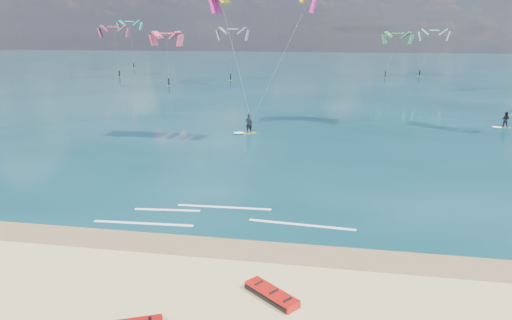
{
  "coord_description": "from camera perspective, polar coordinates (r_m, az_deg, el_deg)",
  "views": [
    {
      "loc": [
        7.33,
        -17.04,
        10.45
      ],
      "look_at": [
        3.06,
        8.0,
        3.15
      ],
      "focal_mm": 32.0,
      "sensor_mm": 36.0,
      "label": 1
    }
  ],
  "objects": [
    {
      "name": "shoreline_foam",
      "position": [
        26.64,
        -5.41,
        -7.04
      ],
      "size": [
        14.55,
        3.6,
        0.01
      ],
      "color": "white",
      "rests_on": "ground"
    },
    {
      "name": "ground",
      "position": [
        58.45,
        2.34,
        5.72
      ],
      "size": [
        320.0,
        320.0,
        0.0
      ],
      "primitive_type": "plane",
      "color": "tan",
      "rests_on": "ground"
    },
    {
      "name": "packed_kite_mid",
      "position": [
        19.26,
        1.95,
        -16.84
      ],
      "size": [
        2.79,
        2.52,
        0.39
      ],
      "primitive_type": null,
      "rotation": [
        0.0,
        0.0,
        -0.67
      ],
      "color": "#B8130C",
      "rests_on": "ground"
    },
    {
      "name": "sea",
      "position": [
        121.71,
        6.32,
        11.02
      ],
      "size": [
        320.0,
        200.0,
        0.04
      ],
      "primitive_type": "cube",
      "color": "#093032",
      "rests_on": "ground"
    },
    {
      "name": "distant_kites",
      "position": [
        98.14,
        2.33,
        13.06
      ],
      "size": [
        93.64,
        39.5,
        12.38
      ],
      "color": "#A12D4A",
      "rests_on": "ground"
    },
    {
      "name": "wet_sand_strip",
      "position": [
        23.76,
        -9.5,
        -10.29
      ],
      "size": [
        320.0,
        2.4,
        0.01
      ],
      "primitive_type": "cube",
      "color": "brown",
      "rests_on": "ground"
    },
    {
      "name": "kitesurfer_main",
      "position": [
        43.6,
        0.05,
        13.72
      ],
      "size": [
        10.33,
        6.62,
        16.32
      ],
      "rotation": [
        0.0,
        0.0,
        0.66
      ],
      "color": "#D0EC1B",
      "rests_on": "sea"
    }
  ]
}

